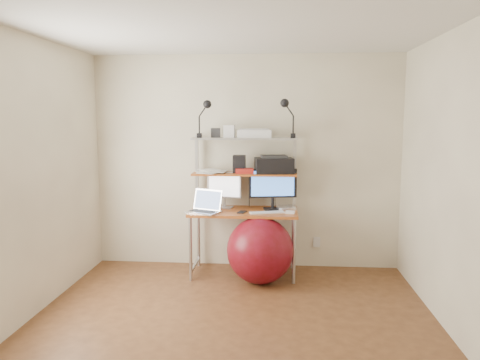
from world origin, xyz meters
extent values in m
plane|color=brown|center=(0.00, 0.00, 0.00)|extent=(3.60, 3.60, 0.00)
plane|color=silver|center=(0.00, 0.00, 2.50)|extent=(3.60, 3.60, 0.00)
plane|color=#F1EAC9|center=(0.00, 1.80, 1.25)|extent=(3.60, 0.00, 3.60)
plane|color=#F1EAC9|center=(0.00, -1.80, 1.25)|extent=(3.60, 0.00, 3.60)
plane|color=#F1EAC9|center=(-1.80, 0.00, 1.25)|extent=(0.00, 3.60, 3.60)
plane|color=#F1EAC9|center=(1.80, 0.00, 1.25)|extent=(0.00, 3.60, 3.60)
cube|color=#AB4D21|center=(0.00, 1.44, 0.72)|extent=(1.20, 0.60, 0.03)
cylinder|color=#B1B2B6|center=(-0.56, 1.18, 0.35)|extent=(0.04, 0.04, 0.71)
cylinder|color=#B1B2B6|center=(-0.56, 1.70, 0.35)|extent=(0.04, 0.04, 0.71)
cylinder|color=#B1B2B6|center=(0.56, 1.18, 0.35)|extent=(0.04, 0.04, 0.71)
cylinder|color=#B1B2B6|center=(0.56, 1.70, 0.35)|extent=(0.04, 0.04, 0.71)
cube|color=#B1B2B6|center=(-0.57, 1.70, 1.15)|extent=(0.03, 0.04, 0.84)
cube|color=#B1B2B6|center=(0.57, 1.70, 1.15)|extent=(0.03, 0.04, 0.84)
cube|color=#AB4D21|center=(0.00, 1.57, 1.14)|extent=(1.18, 0.34, 0.02)
cube|color=#B1B2B6|center=(0.00, 1.57, 1.54)|extent=(1.18, 0.34, 0.02)
cube|color=silver|center=(0.85, 1.79, 0.30)|extent=(0.08, 0.01, 0.12)
cube|color=#BCBCC2|center=(-0.23, 1.57, 0.75)|extent=(0.20, 0.17, 0.01)
cylinder|color=#BCBCC2|center=(-0.23, 1.59, 0.81)|extent=(0.03, 0.03, 0.10)
cube|color=#BCBCC2|center=(-0.23, 1.59, 1.01)|extent=(0.40, 0.10, 0.30)
plane|color=white|center=(-0.23, 1.57, 1.01)|extent=(0.36, 0.06, 0.36)
cube|color=black|center=(0.32, 1.52, 0.75)|extent=(0.22, 0.18, 0.01)
cylinder|color=black|center=(0.32, 1.54, 0.81)|extent=(0.03, 0.03, 0.12)
cube|color=black|center=(0.32, 1.54, 1.04)|extent=(0.54, 0.13, 0.33)
plane|color=#4480E8|center=(0.32, 1.52, 1.04)|extent=(0.48, 0.09, 0.49)
cube|color=silver|center=(-0.43, 1.29, 0.75)|extent=(0.42, 0.36, 0.02)
cube|color=#2A2A2D|center=(-0.43, 1.29, 0.76)|extent=(0.33, 0.25, 0.00)
cube|color=silver|center=(-0.38, 1.40, 0.87)|extent=(0.35, 0.20, 0.23)
plane|color=#7B96CD|center=(-0.38, 1.40, 0.87)|extent=(0.32, 0.20, 0.31)
cube|color=silver|center=(0.27, 1.33, 0.75)|extent=(0.40, 0.21, 0.01)
cube|color=silver|center=(0.52, 1.32, 0.75)|extent=(0.11, 0.07, 0.03)
cube|color=silver|center=(0.47, 1.54, 0.76)|extent=(0.24, 0.24, 0.04)
cube|color=black|center=(-0.01, 1.33, 0.75)|extent=(0.11, 0.15, 0.01)
cube|color=black|center=(0.33, 1.58, 1.24)|extent=(0.46, 0.35, 0.17)
cube|color=#2A2A2D|center=(0.33, 1.58, 1.34)|extent=(0.32, 0.25, 0.03)
cube|color=black|center=(-0.06, 1.57, 1.25)|extent=(0.14, 0.14, 0.20)
cube|color=#B1221C|center=(0.00, 1.52, 1.18)|extent=(0.21, 0.16, 0.06)
cube|color=silver|center=(0.11, 1.60, 1.59)|extent=(0.38, 0.25, 0.09)
cube|color=#BCBCC2|center=(0.11, 1.60, 1.64)|extent=(0.32, 0.19, 0.01)
cube|color=silver|center=(-0.17, 1.55, 1.62)|extent=(0.12, 0.10, 0.14)
cube|color=#2A2A2D|center=(-0.34, 1.62, 1.60)|extent=(0.11, 0.11, 0.10)
cube|color=black|center=(-0.50, 1.49, 1.58)|extent=(0.05, 0.06, 0.05)
cylinder|color=black|center=(-0.50, 1.49, 1.69)|extent=(0.02, 0.02, 0.18)
sphere|color=black|center=(-0.41, 1.48, 1.92)|extent=(0.09, 0.09, 0.09)
cube|color=black|center=(0.54, 1.48, 1.58)|extent=(0.05, 0.06, 0.05)
cylinder|color=black|center=(0.54, 1.48, 1.70)|extent=(0.02, 0.02, 0.19)
sphere|color=black|center=(0.44, 1.47, 1.93)|extent=(0.09, 0.09, 0.09)
sphere|color=maroon|center=(0.20, 1.18, 0.36)|extent=(0.72, 0.72, 0.72)
cube|color=white|center=(-0.45, 1.59, 1.15)|extent=(0.29, 0.33, 0.00)
cube|color=white|center=(-0.39, 1.52, 1.16)|extent=(0.29, 0.34, 0.00)
cube|color=white|center=(-0.38, 1.61, 1.16)|extent=(0.26, 0.32, 0.00)
cube|color=white|center=(-0.31, 1.55, 1.17)|extent=(0.23, 0.29, 0.00)
cube|color=white|center=(-0.40, 1.57, 1.17)|extent=(0.29, 0.33, 0.00)
cube|color=white|center=(-0.39, 1.59, 1.18)|extent=(0.33, 0.35, 0.00)
camera|label=1|loc=(0.38, -3.69, 1.78)|focal=35.00mm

